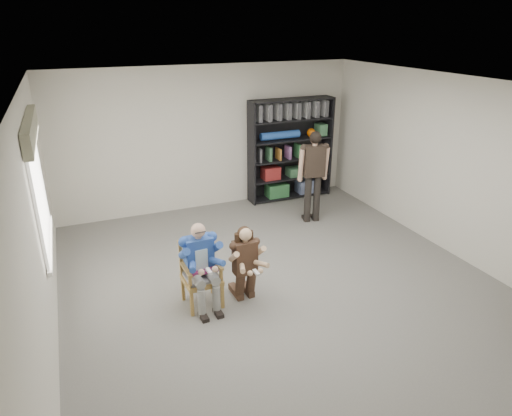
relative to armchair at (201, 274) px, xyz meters
name	(u,v)px	position (x,y,z in m)	size (l,w,h in m)	color
room_shell	(288,197)	(1.19, -0.10, 0.95)	(6.00, 7.00, 2.80)	silver
floor	(285,289)	(1.19, -0.10, -0.45)	(6.00, 7.00, 0.01)	slate
window_left	(40,186)	(-1.76, 0.90, 1.18)	(0.16, 2.00, 1.75)	white
armchair	(201,274)	(0.00, 0.00, 0.00)	(0.53, 0.51, 0.91)	olive
seated_man	(201,265)	(0.00, 0.00, 0.14)	(0.51, 0.71, 1.18)	#154599
kneeling_woman	(246,264)	(0.58, -0.12, 0.09)	(0.45, 0.73, 1.08)	#3A261B
bookshelf	(291,150)	(2.89, 3.18, 0.60)	(1.80, 0.38, 2.10)	black
standing_man	(313,178)	(2.70, 1.88, 0.41)	(0.53, 0.30, 1.73)	black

